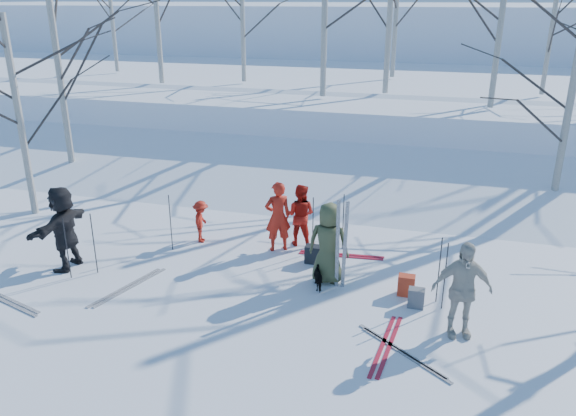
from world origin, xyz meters
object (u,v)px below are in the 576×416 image
(skier_cream_east, at_px, (462,290))
(backpack_red, at_px, (406,285))
(skier_redor_behind, at_px, (300,215))
(dog, at_px, (320,277))
(skier_red_seated, at_px, (201,221))
(skier_olive_center, at_px, (328,243))
(backpack_dark, at_px, (313,254))
(skier_red_north, at_px, (278,217))
(skier_grey_west, at_px, (64,228))
(backpack_grey, at_px, (416,298))

(skier_cream_east, relative_size, backpack_red, 4.13)
(skier_redor_behind, xyz_separation_m, dog, (0.93, -1.93, -0.50))
(skier_red_seated, relative_size, skier_cream_east, 0.59)
(skier_olive_center, xyz_separation_m, backpack_dark, (-0.48, 0.75, -0.65))
(skier_olive_center, bearing_deg, skier_red_north, -39.70)
(skier_red_north, relative_size, skier_redor_behind, 1.11)
(skier_red_north, xyz_separation_m, skier_redor_behind, (0.41, 0.44, -0.08))
(skier_grey_west, bearing_deg, skier_red_seated, 135.18)
(skier_olive_center, xyz_separation_m, skier_red_seated, (-3.30, 1.15, -0.34))
(skier_red_seated, distance_m, skier_cream_east, 6.36)
(skier_redor_behind, bearing_deg, skier_grey_west, 32.96)
(skier_grey_west, bearing_deg, backpack_red, 98.20)
(backpack_red, distance_m, backpack_dark, 2.27)
(dog, bearing_deg, skier_red_north, -72.23)
(skier_grey_west, xyz_separation_m, dog, (5.42, 0.60, -0.68))
(backpack_dark, bearing_deg, skier_red_seated, 171.93)
(backpack_grey, bearing_deg, skier_red_seated, 161.51)
(skier_redor_behind, bearing_deg, backpack_grey, 145.81)
(skier_redor_behind, distance_m, backpack_grey, 3.62)
(skier_olive_center, relative_size, skier_red_north, 1.03)
(skier_redor_behind, xyz_separation_m, skier_cream_east, (3.57, -2.92, 0.13))
(skier_red_north, relative_size, backpack_grey, 4.32)
(skier_red_north, height_order, backpack_dark, skier_red_north)
(skier_olive_center, distance_m, skier_cream_east, 2.87)
(skier_red_seated, bearing_deg, skier_cream_east, -124.84)
(skier_redor_behind, height_order, backpack_dark, skier_redor_behind)
(skier_red_seated, distance_m, dog, 3.54)
(skier_cream_east, height_order, backpack_grey, skier_cream_east)
(dog, bearing_deg, backpack_red, 161.35)
(skier_cream_east, distance_m, backpack_dark, 3.73)
(skier_cream_east, bearing_deg, skier_grey_west, 163.97)
(dog, bearing_deg, skier_red_seated, -48.36)
(skier_redor_behind, relative_size, backpack_red, 3.52)
(skier_red_north, relative_size, dog, 2.91)
(skier_cream_east, bearing_deg, skier_red_north, 134.78)
(skier_redor_behind, xyz_separation_m, backpack_dark, (0.53, -0.88, -0.54))
(skier_olive_center, distance_m, backpack_red, 1.73)
(skier_olive_center, distance_m, skier_red_north, 1.85)
(dog, bearing_deg, skier_grey_west, -17.69)
(skier_grey_west, relative_size, backpack_red, 4.37)
(skier_olive_center, height_order, backpack_dark, skier_olive_center)
(skier_cream_east, relative_size, backpack_grey, 4.57)
(skier_grey_west, height_order, backpack_dark, skier_grey_west)
(skier_olive_center, relative_size, skier_redor_behind, 1.15)
(dog, xyz_separation_m, backpack_dark, (-0.40, 1.06, -0.04))
(skier_red_north, xyz_separation_m, backpack_dark, (0.94, -0.44, -0.62))
(skier_red_north, height_order, skier_redor_behind, skier_red_north)
(skier_olive_center, height_order, skier_red_seated, skier_olive_center)
(skier_olive_center, xyz_separation_m, skier_cream_east, (2.56, -1.29, 0.02))
(skier_red_seated, bearing_deg, dog, -126.58)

